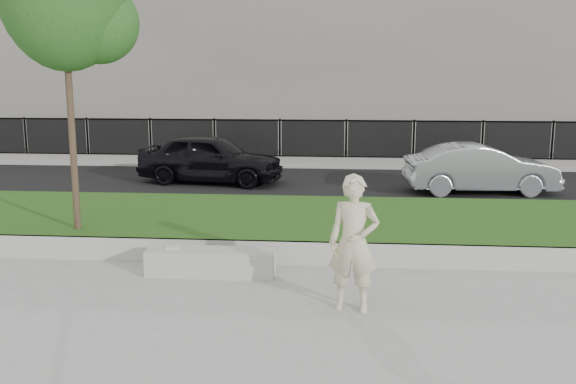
# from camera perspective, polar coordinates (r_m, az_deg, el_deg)

# --- Properties ---
(ground) EXTENTS (90.00, 90.00, 0.00)m
(ground) POSITION_cam_1_polar(r_m,az_deg,el_deg) (9.81, -4.17, -8.15)
(ground) COLOR gray
(ground) RESTS_ON ground
(grass_bank) EXTENTS (34.00, 4.00, 0.40)m
(grass_bank) POSITION_cam_1_polar(r_m,az_deg,el_deg) (12.61, -2.04, -2.91)
(grass_bank) COLOR #123A0E
(grass_bank) RESTS_ON ground
(grass_kerb) EXTENTS (34.00, 0.08, 0.40)m
(grass_kerb) POSITION_cam_1_polar(r_m,az_deg,el_deg) (10.73, -3.31, -5.36)
(grass_kerb) COLOR #A09E96
(grass_kerb) RESTS_ON ground
(street) EXTENTS (34.00, 7.00, 0.04)m
(street) POSITION_cam_1_polar(r_m,az_deg,el_deg) (18.01, 0.07, 0.64)
(street) COLOR black
(street) RESTS_ON ground
(far_pavement) EXTENTS (34.00, 3.00, 0.12)m
(far_pavement) POSITION_cam_1_polar(r_m,az_deg,el_deg) (22.43, 1.05, 2.74)
(far_pavement) COLOR gray
(far_pavement) RESTS_ON ground
(iron_fence) EXTENTS (32.00, 0.30, 1.50)m
(iron_fence) POSITION_cam_1_polar(r_m,az_deg,el_deg) (21.38, 0.87, 3.65)
(iron_fence) COLOR slate
(iron_fence) RESTS_ON far_pavement
(building_facade) EXTENTS (34.00, 10.00, 10.00)m
(building_facade) POSITION_cam_1_polar(r_m,az_deg,el_deg) (29.26, 2.04, 14.29)
(building_facade) COLOR slate
(building_facade) RESTS_ON ground
(stone_bench) EXTENTS (2.01, 0.50, 0.41)m
(stone_bench) POSITION_cam_1_polar(r_m,az_deg,el_deg) (10.22, -6.87, -6.21)
(stone_bench) COLOR #A09E96
(stone_bench) RESTS_ON ground
(man) EXTENTS (0.73, 0.54, 1.84)m
(man) POSITION_cam_1_polar(r_m,az_deg,el_deg) (8.56, 5.86, -4.56)
(man) COLOR beige
(man) RESTS_ON ground
(book) EXTENTS (0.26, 0.21, 0.03)m
(book) POSITION_cam_1_polar(r_m,az_deg,el_deg) (10.32, -10.16, -4.87)
(book) COLOR beige
(book) RESTS_ON stone_bench
(car_dark) EXTENTS (4.29, 2.28, 1.39)m
(car_dark) POSITION_cam_1_polar(r_m,az_deg,el_deg) (18.27, -6.87, 2.98)
(car_dark) COLOR black
(car_dark) RESTS_ON street
(car_silver) EXTENTS (3.95, 1.65, 1.27)m
(car_silver) POSITION_cam_1_polar(r_m,az_deg,el_deg) (17.37, 16.74, 2.00)
(car_silver) COLOR #9899A0
(car_silver) RESTS_ON street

